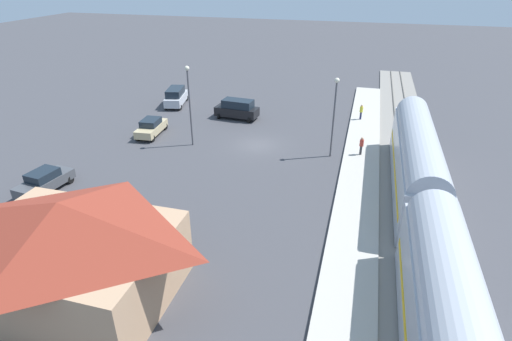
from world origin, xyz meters
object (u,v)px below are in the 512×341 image
Objects in this scene: pedestrian_on_platform at (361,111)px; sedan_charcoal at (44,181)px; pedestrian_waiting_far at (361,145)px; suv_black at (237,109)px; passenger_train at (428,220)px; light_pole_near_platform at (334,108)px; station_building at (69,249)px; light_pole_lot_center at (189,97)px; sedan_tan at (151,127)px; suv_silver at (176,96)px.

pedestrian_on_platform reaches higher than sedan_charcoal.
sedan_charcoal is at bearing 28.82° from pedestrian_waiting_far.
suv_black reaches higher than pedestrian_on_platform.
light_pole_near_platform is (6.80, -13.39, 1.79)m from passenger_train.
passenger_train reaches higher than sedan_charcoal.
light_pole_near_platform reaches higher than suv_black.
light_pole_lot_center reaches higher than station_building.
light_pole_near_platform reaches higher than sedan_tan.
sedan_charcoal is (27.62, -0.90, -1.98)m from passenger_train.
passenger_train reaches higher than suv_silver.
suv_black is at bearing 10.86° from pedestrian_on_platform.
sedan_tan is at bearing 25.42° from pedestrian_on_platform.
sedan_tan is at bearing 45.82° from suv_black.
pedestrian_waiting_far is at bearing -122.58° from station_building.
passenger_train is 20.15× the size of pedestrian_on_platform.
suv_black reaches higher than sedan_charcoal.
suv_black is at bearing -48.83° from passenger_train.
passenger_train is at bearing -156.34° from station_building.
pedestrian_on_platform is 0.33× the size of suv_silver.
passenger_train is 23.78m from light_pole_lot_center.
pedestrian_on_platform is at bearing -154.58° from sedan_tan.
pedestrian_on_platform is 10.94m from light_pole_near_platform.
light_pole_lot_center is (2.18, -20.31, 1.89)m from station_building.
sedan_charcoal is at bearing 30.95° from light_pole_near_platform.
suv_silver reaches higher than sedan_charcoal.
station_building is 1.41× the size of light_pole_lot_center.
light_pole_near_platform is 13.42m from light_pole_lot_center.
pedestrian_on_platform is 32.34m from sedan_charcoal.
suv_black is (-8.90, 2.57, 0.00)m from suv_silver.
suv_black is 1.09× the size of sedan_tan.
suv_silver is 1.12× the size of sedan_tan.
light_pole_lot_center is (-5.14, 1.25, 4.00)m from sedan_tan.
suv_silver is at bearing -16.10° from suv_black.
pedestrian_waiting_far is 21.21m from sedan_tan.
suv_black is 14.17m from light_pole_near_platform.
passenger_train is 35.96m from suv_silver.
light_pole_lot_center reaches higher than pedestrian_on_platform.
suv_black is (-9.34, -20.00, 0.27)m from sedan_charcoal.
light_pole_near_platform is at bearing 77.44° from pedestrian_on_platform.
station_building reaches higher than sedan_charcoal.
sedan_charcoal is at bearing 44.44° from pedestrian_on_platform.
pedestrian_waiting_far is 0.23× the size of light_pole_near_platform.
light_pole_near_platform is at bearing 146.80° from suv_black.
sedan_charcoal is 24.57m from light_pole_near_platform.
light_pole_lot_center reaches higher than sedan_charcoal.
light_pole_lot_center is at bearing -122.88° from sedan_charcoal.
light_pole_near_platform is (2.69, 0.45, 3.37)m from pedestrian_waiting_far.
passenger_train is 27.71m from sedan_charcoal.
pedestrian_waiting_far reaches higher than sedan_charcoal.
station_building is at bearing 90.58° from suv_black.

